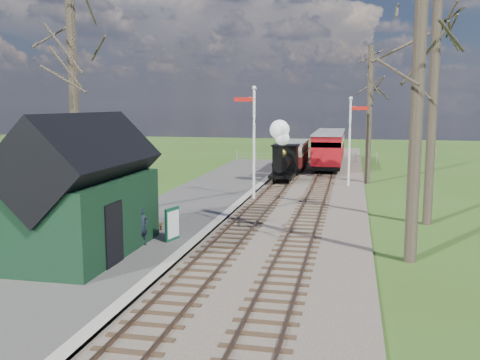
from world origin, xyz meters
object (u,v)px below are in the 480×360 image
object	(u,v)px
red_carriage_b	(331,145)
person	(142,227)
semaphore_far	(351,135)
semaphore_near	(253,135)
red_carriage_a	(328,151)
sign_board	(172,224)
locomotive	(283,155)
station_shed	(84,194)
bench	(148,223)
coach	(293,154)

from	to	relation	value
red_carriage_b	person	bearing A→B (deg)	-100.29
semaphore_far	semaphore_near	bearing A→B (deg)	-130.60
semaphore_far	red_carriage_a	size ratio (longest dim) A/B	1.00
semaphore_far	person	distance (m)	18.29
sign_board	person	size ratio (longest dim) A/B	0.89
semaphore_far	red_carriage_b	world-z (taller)	semaphore_far
semaphore_far	red_carriage_b	distance (m)	13.46
locomotive	red_carriage_b	distance (m)	12.48
sign_board	locomotive	bearing A→B (deg)	83.20
station_shed	sign_board	xyz separation A→B (m)	(2.29, 2.32, -1.45)
station_shed	bench	xyz separation A→B (m)	(1.01, 3.07, -1.65)
station_shed	red_carriage_a	bearing A→B (deg)	75.00
coach	person	xyz separation A→B (m)	(-2.82, -23.73, -0.50)
sign_board	person	xyz separation A→B (m)	(-0.82, -0.95, 0.08)
semaphore_far	person	bearing A→B (deg)	-113.40
bench	station_shed	bearing A→B (deg)	-108.18
semaphore_near	bench	xyz separation A→B (m)	(-2.52, -8.93, -3.01)
red_carriage_a	locomotive	bearing A→B (deg)	-111.30
locomotive	sign_board	bearing A→B (deg)	-96.80
station_shed	locomotive	distance (m)	19.52
red_carriage_a	sign_board	distance (m)	23.89
station_shed	red_carriage_b	world-z (taller)	station_shed
station_shed	coach	size ratio (longest dim) A/B	0.97
red_carriage_a	person	bearing A→B (deg)	-102.55
semaphore_near	person	size ratio (longest dim) A/B	4.47
semaphore_near	sign_board	distance (m)	10.16
locomotive	sign_board	world-z (taller)	locomotive
coach	red_carriage_b	world-z (taller)	red_carriage_b
person	semaphore_near	bearing A→B (deg)	12.11
locomotive	red_carriage_a	world-z (taller)	locomotive
semaphore_far	red_carriage_b	bearing A→B (deg)	97.63
semaphore_far	sign_board	size ratio (longest dim) A/B	4.64
station_shed	coach	bearing A→B (deg)	80.29
semaphore_far	locomotive	xyz separation A→B (m)	(-4.39, 1.04, -1.46)
station_shed	person	distance (m)	2.44
semaphore_far	bench	size ratio (longest dim) A/B	3.66
coach	person	size ratio (longest dim) A/B	4.68
red_carriage_a	sign_board	bearing A→B (deg)	-101.13
sign_board	semaphore_far	bearing A→B (deg)	67.86
red_carriage_b	person	distance (m)	30.37
sign_board	semaphore_near	bearing A→B (deg)	82.71
coach	red_carriage_b	bearing A→B (deg)	67.05
semaphore_far	coach	world-z (taller)	semaphore_far
coach	red_carriage_a	world-z (taller)	red_carriage_a
semaphore_far	sign_board	world-z (taller)	semaphore_far
semaphore_far	coach	size ratio (longest dim) A/B	0.88
semaphore_near	coach	distance (m)	13.31
semaphore_far	locomotive	bearing A→B (deg)	166.64
semaphore_near	station_shed	bearing A→B (deg)	-106.38
locomotive	sign_board	distance (m)	16.88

